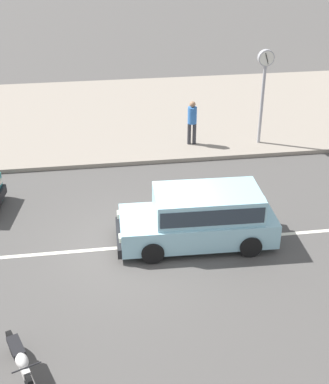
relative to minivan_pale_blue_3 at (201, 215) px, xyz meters
The scene contains 7 objects.
ground_plane 1.68m from the minivan_pale_blue_3, behind, with size 160.00×160.00×0.00m, color #4C4947.
lane_centre_stripe 1.68m from the minivan_pale_blue_3, behind, with size 50.40×0.14×0.01m, color silver.
kerb_strip 10.23m from the minivan_pale_blue_3, 98.20° to the left, with size 68.00×10.00×0.15m, color gray.
minivan_pale_blue_3 is the anchor object (origin of this frame).
motorcycle_1 6.17m from the minivan_pale_blue_3, 137.11° to the right, with size 0.87×1.78×0.80m.
street_clock 7.35m from the minivan_pale_blue_3, 60.04° to the left, with size 0.59×0.22×3.56m.
pedestrian_far_end 6.46m from the minivan_pale_blue_3, 81.42° to the left, with size 0.34×0.34×1.69m.
Camera 1 is at (-1.33, -12.14, 8.38)m, focal length 50.00 mm.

